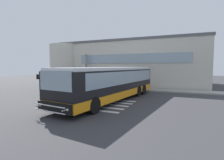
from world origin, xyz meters
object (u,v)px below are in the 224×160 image
at_px(entry_support_column, 86,70).
at_px(passenger_at_curb_edge, 97,79).
at_px(bus_main_foreground, 112,84).
at_px(passenger_near_column, 87,79).
at_px(passenger_by_doorway, 96,79).

height_order(entry_support_column, passenger_at_curb_edge, entry_support_column).
height_order(entry_support_column, bus_main_foreground, entry_support_column).
relative_size(entry_support_column, passenger_near_column, 2.59).
bearing_deg(passenger_near_column, entry_support_column, 127.53).
distance_m(passenger_near_column, passenger_by_doorway, 1.18).
bearing_deg(bus_main_foreground, passenger_near_column, 133.76).
relative_size(passenger_near_column, passenger_by_doorway, 1.00).
relative_size(entry_support_column, passenger_by_doorway, 2.59).
xyz_separation_m(bus_main_foreground, passenger_by_doorway, (-5.74, 7.69, -0.26)).
xyz_separation_m(bus_main_foreground, passenger_at_curb_edge, (-5.18, 6.91, -0.22)).
distance_m(bus_main_foreground, passenger_at_curb_edge, 8.64).
height_order(passenger_near_column, passenger_by_doorway, same).
bearing_deg(passenger_near_column, passenger_at_curb_edge, -0.36).
xyz_separation_m(entry_support_column, passenger_at_curb_edge, (2.25, -1.05, -1.21)).
bearing_deg(passenger_by_doorway, bus_main_foreground, -53.28).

